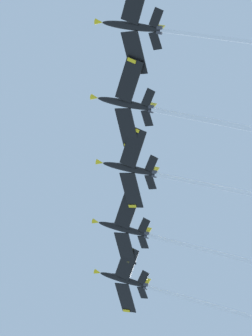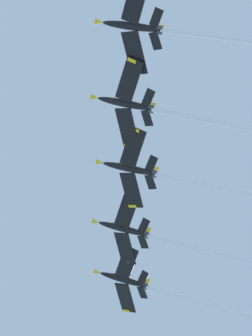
{
  "view_description": "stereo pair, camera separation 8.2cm",
  "coord_description": "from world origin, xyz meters",
  "px_view_note": "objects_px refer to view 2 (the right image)",
  "views": [
    {
      "loc": [
        -47.92,
        -35.75,
        1.89
      ],
      "look_at": [
        -11.28,
        24.58,
        125.63
      ],
      "focal_mm": 70.86,
      "sensor_mm": 36.0,
      "label": 1
    },
    {
      "loc": [
        -47.99,
        -35.71,
        1.89
      ],
      "look_at": [
        -11.28,
        24.58,
        125.63
      ],
      "focal_mm": 70.86,
      "sensor_mm": 36.0,
      "label": 2
    }
  ],
  "objects_px": {
    "jet_far_left": "(166,31)",
    "jet_inner_right": "(164,239)",
    "jet_far_right": "(165,292)",
    "jet_inner_left": "(185,116)",
    "jet_centre": "(174,178)"
  },
  "relations": [
    {
      "from": "jet_far_left",
      "to": "jet_inner_right",
      "type": "xyz_separation_m",
      "value": [
        25.32,
        40.13,
        -1.3
      ]
    },
    {
      "from": "jet_far_left",
      "to": "jet_far_right",
      "type": "height_order",
      "value": "jet_far_left"
    },
    {
      "from": "jet_far_left",
      "to": "jet_inner_right",
      "type": "distance_m",
      "value": 47.47
    },
    {
      "from": "jet_inner_left",
      "to": "jet_inner_right",
      "type": "relative_size",
      "value": 1.11
    },
    {
      "from": "jet_inner_left",
      "to": "jet_far_right",
      "type": "distance_m",
      "value": 45.85
    },
    {
      "from": "jet_centre",
      "to": "jet_far_right",
      "type": "relative_size",
      "value": 1.0
    },
    {
      "from": "jet_far_right",
      "to": "jet_inner_right",
      "type": "bearing_deg",
      "value": -124.02
    },
    {
      "from": "jet_inner_left",
      "to": "jet_centre",
      "type": "bearing_deg",
      "value": 64.55
    },
    {
      "from": "jet_inner_left",
      "to": "jet_far_right",
      "type": "relative_size",
      "value": 1.09
    },
    {
      "from": "jet_centre",
      "to": "jet_inner_right",
      "type": "height_order",
      "value": "jet_inner_right"
    },
    {
      "from": "jet_far_left",
      "to": "jet_centre",
      "type": "distance_m",
      "value": 31.25
    },
    {
      "from": "jet_inner_left",
      "to": "jet_inner_right",
      "type": "xyz_separation_m",
      "value": [
        13.38,
        28.27,
        1.56
      ]
    },
    {
      "from": "jet_centre",
      "to": "jet_inner_right",
      "type": "distance_m",
      "value": 16.48
    },
    {
      "from": "jet_far_left",
      "to": "jet_far_right",
      "type": "bearing_deg",
      "value": 57.33
    },
    {
      "from": "jet_inner_right",
      "to": "jet_far_right",
      "type": "relative_size",
      "value": 0.98
    }
  ]
}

